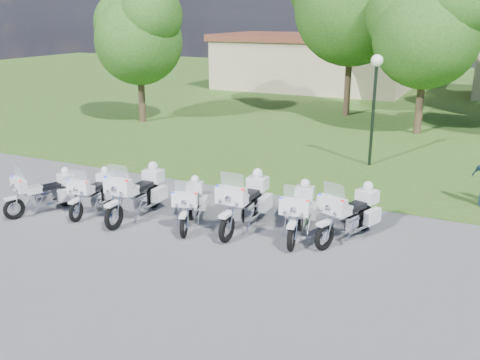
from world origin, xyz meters
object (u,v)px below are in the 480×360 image
at_px(motorcycle_4, 245,202).
at_px(motorcycle_6, 350,213).
at_px(motorcycle_0, 44,191).
at_px(motorcycle_5, 299,211).
at_px(motorcycle_3, 191,203).
at_px(lamp_post, 375,83).
at_px(motorcycle_1, 93,191).
at_px(motorcycle_2, 137,192).

distance_m(motorcycle_4, motorcycle_6, 2.78).
relative_size(motorcycle_0, motorcycle_5, 0.88).
bearing_deg(motorcycle_3, lamp_post, -129.92).
bearing_deg(motorcycle_3, motorcycle_6, 173.67).
relative_size(motorcycle_1, motorcycle_5, 0.90).
xyz_separation_m(motorcycle_5, motorcycle_6, (1.23, 0.38, 0.03)).
bearing_deg(motorcycle_2, motorcycle_4, -169.06).
relative_size(motorcycle_3, motorcycle_4, 0.80).
height_order(motorcycle_0, motorcycle_3, motorcycle_0).
height_order(motorcycle_0, motorcycle_6, motorcycle_6).
xyz_separation_m(motorcycle_1, lamp_post, (6.20, 8.54, 2.55)).
relative_size(motorcycle_3, motorcycle_6, 0.88).
bearing_deg(motorcycle_4, motorcycle_5, -175.69).
height_order(motorcycle_1, motorcycle_2, motorcycle_2).
distance_m(motorcycle_1, motorcycle_5, 6.12).
height_order(motorcycle_4, motorcycle_5, motorcycle_4).
distance_m(motorcycle_0, motorcycle_2, 2.84).
distance_m(motorcycle_0, motorcycle_6, 8.77).
bearing_deg(lamp_post, motorcycle_1, -125.98).
height_order(motorcycle_2, motorcycle_3, motorcycle_2).
relative_size(motorcycle_1, lamp_post, 0.52).
relative_size(motorcycle_0, motorcycle_2, 0.81).
height_order(motorcycle_4, motorcycle_6, motorcycle_4).
distance_m(motorcycle_2, lamp_post, 9.90).
relative_size(motorcycle_2, motorcycle_3, 1.23).
distance_m(motorcycle_2, motorcycle_6, 5.94).
distance_m(motorcycle_0, motorcycle_5, 7.49).
bearing_deg(motorcycle_1, motorcycle_3, 178.69).
distance_m(motorcycle_3, lamp_post, 9.13).
height_order(motorcycle_2, motorcycle_5, motorcycle_2).
height_order(motorcycle_3, lamp_post, lamp_post).
xyz_separation_m(motorcycle_0, motorcycle_4, (5.81, 1.44, 0.12)).
height_order(motorcycle_2, motorcycle_6, motorcycle_2).
distance_m(motorcycle_0, motorcycle_1, 1.42).
bearing_deg(motorcycle_4, lamp_post, -102.15).
xyz_separation_m(motorcycle_6, lamp_post, (-1.09, 7.24, 2.45)).
height_order(motorcycle_0, motorcycle_5, motorcycle_5).
bearing_deg(motorcycle_1, motorcycle_0, 19.67).
relative_size(motorcycle_4, motorcycle_5, 1.10).
bearing_deg(motorcycle_0, lamp_post, -108.58).
bearing_deg(motorcycle_4, motorcycle_1, 9.82).
distance_m(motorcycle_1, motorcycle_3, 3.13).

